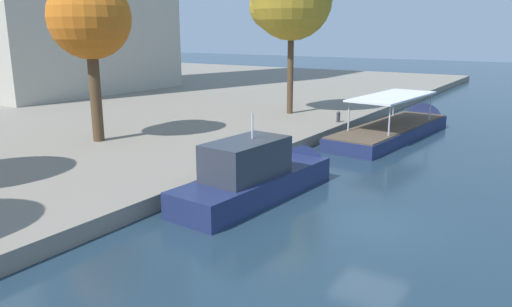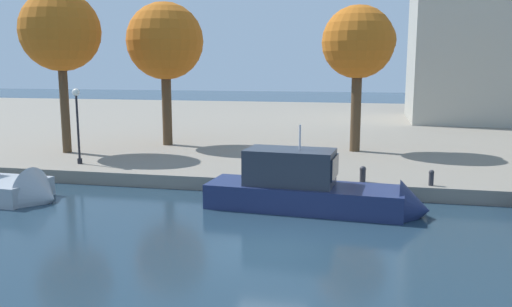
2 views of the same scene
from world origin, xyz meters
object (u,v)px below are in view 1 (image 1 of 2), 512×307
(tree_0, at_px, (89,19))
(mooring_bollard_1, at_px, (268,141))
(tour_boat_2, at_px, (397,131))
(mooring_bollard_0, at_px, (338,116))
(motor_yacht_1, at_px, (262,178))
(mooring_bollard_2, at_px, (234,152))

(tree_0, bearing_deg, mooring_bollard_1, -69.04)
(tour_boat_2, bearing_deg, mooring_bollard_0, 111.56)
(tour_boat_2, bearing_deg, tree_0, 141.78)
(motor_yacht_1, bearing_deg, tour_boat_2, 0.26)
(motor_yacht_1, distance_m, mooring_bollard_2, 3.48)
(mooring_bollard_0, distance_m, mooring_bollard_1, 9.42)
(mooring_bollard_1, bearing_deg, tour_boat_2, -19.64)
(mooring_bollard_1, relative_size, tree_0, 0.08)
(tour_boat_2, bearing_deg, mooring_bollard_1, 165.12)
(mooring_bollard_2, xyz_separation_m, tree_0, (-0.54, 9.38, 6.46))
(motor_yacht_1, distance_m, mooring_bollard_0, 14.72)
(mooring_bollard_1, bearing_deg, mooring_bollard_2, 178.34)
(tour_boat_2, height_order, tree_0, tree_0)
(mooring_bollard_2, distance_m, tree_0, 11.40)
(mooring_bollard_2, bearing_deg, mooring_bollard_0, -0.06)
(mooring_bollard_0, relative_size, mooring_bollard_1, 1.03)
(mooring_bollard_1, bearing_deg, mooring_bollard_0, 0.46)
(motor_yacht_1, distance_m, mooring_bollard_1, 5.74)
(mooring_bollard_1, distance_m, tree_0, 12.03)
(tour_boat_2, distance_m, mooring_bollard_1, 11.27)
(tour_boat_2, distance_m, tree_0, 20.74)
(mooring_bollard_0, bearing_deg, mooring_bollard_2, 179.94)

